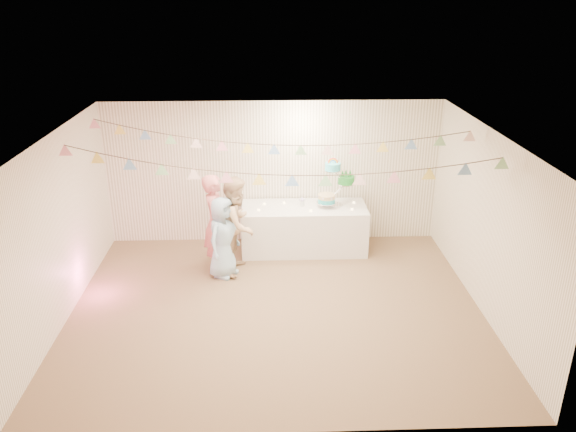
{
  "coord_description": "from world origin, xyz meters",
  "views": [
    {
      "loc": [
        -0.1,
        -7.16,
        4.41
      ],
      "look_at": [
        0.2,
        0.8,
        1.15
      ],
      "focal_mm": 35.0,
      "sensor_mm": 36.0,
      "label": 1
    }
  ],
  "objects_px": {
    "person_child": "(223,237)",
    "cake_stand": "(336,187)",
    "table": "(304,228)",
    "person_adult_a": "(216,223)",
    "person_adult_b": "(237,225)"
  },
  "relations": [
    {
      "from": "cake_stand",
      "to": "person_adult_a",
      "type": "distance_m",
      "value": 2.2
    },
    {
      "from": "cake_stand",
      "to": "person_adult_b",
      "type": "xyz_separation_m",
      "value": [
        -1.7,
        -0.79,
        -0.34
      ]
    },
    {
      "from": "table",
      "to": "person_child",
      "type": "distance_m",
      "value": 1.67
    },
    {
      "from": "table",
      "to": "person_adult_a",
      "type": "distance_m",
      "value": 1.69
    },
    {
      "from": "person_adult_a",
      "to": "person_child",
      "type": "bearing_deg",
      "value": -147.27
    },
    {
      "from": "table",
      "to": "cake_stand",
      "type": "relative_size",
      "value": 2.68
    },
    {
      "from": "person_adult_a",
      "to": "person_child",
      "type": "xyz_separation_m",
      "value": [
        0.12,
        -0.24,
        -0.15
      ]
    },
    {
      "from": "person_adult_b",
      "to": "person_child",
      "type": "distance_m",
      "value": 0.32
    },
    {
      "from": "cake_stand",
      "to": "person_child",
      "type": "bearing_deg",
      "value": -153.08
    },
    {
      "from": "table",
      "to": "person_adult_a",
      "type": "bearing_deg",
      "value": -155.35
    },
    {
      "from": "person_adult_a",
      "to": "person_adult_b",
      "type": "distance_m",
      "value": 0.35
    },
    {
      "from": "person_adult_a",
      "to": "person_adult_b",
      "type": "height_order",
      "value": "person_adult_a"
    },
    {
      "from": "cake_stand",
      "to": "person_child",
      "type": "height_order",
      "value": "cake_stand"
    },
    {
      "from": "table",
      "to": "person_child",
      "type": "xyz_separation_m",
      "value": [
        -1.37,
        -0.92,
        0.27
      ]
    },
    {
      "from": "person_child",
      "to": "cake_stand",
      "type": "bearing_deg",
      "value": -32.34
    }
  ]
}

